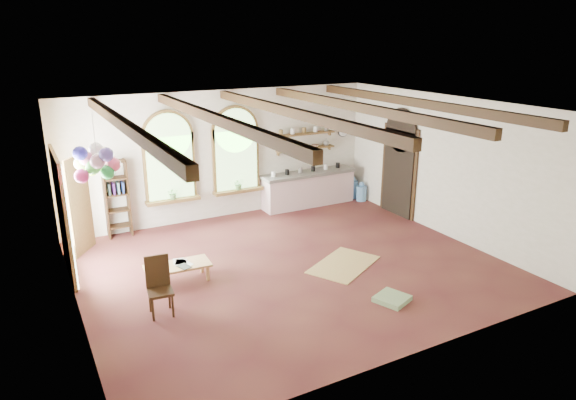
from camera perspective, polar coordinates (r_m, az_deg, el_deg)
floor at (r=10.46m, az=0.29°, el=-7.32°), size 8.00×8.00×0.00m
ceiling_beams at (r=9.57m, az=0.32°, el=9.74°), size 6.20×6.80×0.18m
window_left at (r=12.47m, az=-13.04°, el=4.32°), size 1.30×0.28×2.20m
window_right at (r=13.01m, az=-5.80°, el=5.23°), size 1.30×0.28×2.20m
left_doorway at (r=10.65m, az=-23.69°, el=-1.76°), size 0.10×1.90×2.50m
right_doorway at (r=13.40m, az=12.15°, el=2.96°), size 0.10×1.30×2.40m
kitchen_counter at (r=13.97m, az=2.29°, el=1.29°), size 2.68×0.62×0.94m
wall_shelf_lower at (r=13.85m, az=1.97°, el=5.74°), size 1.70×0.24×0.04m
wall_shelf_upper at (r=13.78m, az=1.98°, el=7.37°), size 1.70×0.24×0.04m
wall_clock at (r=14.50m, az=6.15°, el=7.61°), size 0.32×0.04×0.32m
bookshelf at (r=12.30m, az=-18.49°, el=0.12°), size 0.53×0.32×1.80m
coffee_table at (r=9.93m, az=-12.16°, el=-7.25°), size 1.23×0.62×0.34m
side_chair at (r=8.91m, az=-13.96°, el=-10.54°), size 0.43×0.43×1.00m
floor_mat at (r=10.56m, az=6.20°, el=-7.14°), size 1.79×1.56×0.02m
floor_cushion at (r=9.33m, az=11.49°, el=-10.70°), size 0.67×0.67×0.09m
water_jug_a at (r=14.79m, az=7.13°, el=1.30°), size 0.33×0.33×0.64m
water_jug_b at (r=14.56m, az=8.16°, el=0.83°), size 0.28×0.28×0.55m
balloon_cluster at (r=9.56m, az=-20.44°, el=3.93°), size 0.80×0.87×1.15m
table_book at (r=9.93m, az=-14.29°, el=-7.08°), size 0.19×0.27×0.02m
tablet at (r=9.80m, az=-11.47°, el=-7.26°), size 0.25×0.30×0.01m
potted_plant_left at (r=12.57m, az=-12.66°, el=0.76°), size 0.27×0.23×0.30m
potted_plant_right at (r=13.10m, az=-5.52°, el=1.81°), size 0.27×0.23×0.30m
shelf_cup_a at (r=13.48m, az=-0.80°, el=5.71°), size 0.12×0.10×0.10m
shelf_cup_b at (r=13.65m, az=0.51°, el=5.85°), size 0.10×0.10×0.09m
shelf_bowl_a at (r=13.82m, az=1.79°, el=5.91°), size 0.22×0.22×0.05m
shelf_bowl_b at (r=13.99m, az=3.03°, el=6.06°), size 0.20×0.20×0.06m
shelf_vase at (r=14.16m, az=4.26°, el=6.45°), size 0.18×0.18×0.19m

